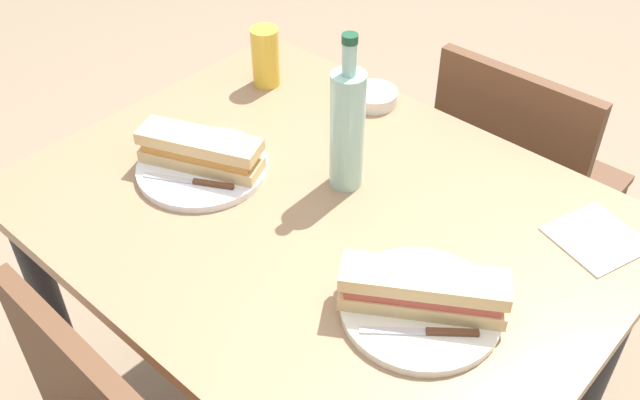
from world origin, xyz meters
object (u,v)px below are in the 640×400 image
(water_bottle, at_px, (347,128))
(dining_table, at_px, (320,256))
(knife_near, at_px, (194,182))
(baguette_sandwich_far, at_px, (423,289))
(knife_far, at_px, (427,332))
(baguette_sandwich_near, at_px, (200,150))
(beer_glass, at_px, (266,57))
(olive_bowl, at_px, (374,97))
(chair_near, at_px, (515,188))
(plate_far, at_px, (421,307))
(plate_near, at_px, (203,167))

(water_bottle, bearing_deg, dining_table, 99.16)
(knife_near, bearing_deg, baguette_sandwich_far, -175.12)
(dining_table, xyz_separation_m, knife_far, (-0.32, 0.12, 0.14))
(knife_near, bearing_deg, baguette_sandwich_near, -56.13)
(dining_table, xyz_separation_m, beer_glass, (0.39, -0.24, 0.19))
(dining_table, bearing_deg, olive_bowl, -66.46)
(chair_near, height_order, baguette_sandwich_far, chair_near)
(baguette_sandwich_far, relative_size, olive_bowl, 2.46)
(plate_far, xyz_separation_m, baguette_sandwich_far, (0.00, 0.00, 0.04))
(knife_far, bearing_deg, water_bottle, -31.54)
(water_bottle, bearing_deg, plate_far, 150.88)
(plate_near, distance_m, olive_bowl, 0.43)
(baguette_sandwich_far, distance_m, beer_glass, 0.74)
(plate_far, height_order, knife_far, knife_far)
(olive_bowl, bearing_deg, knife_near, 82.18)
(dining_table, relative_size, plate_far, 4.23)
(dining_table, height_order, baguette_sandwich_far, baguette_sandwich_far)
(plate_near, xyz_separation_m, plate_far, (-0.53, 0.01, 0.00))
(baguette_sandwich_near, relative_size, plate_far, 0.98)
(plate_far, xyz_separation_m, olive_bowl, (0.43, -0.42, 0.01))
(baguette_sandwich_far, bearing_deg, chair_near, -75.41)
(baguette_sandwich_far, bearing_deg, water_bottle, -29.12)
(knife_near, relative_size, knife_far, 1.12)
(dining_table, relative_size, baguette_sandwich_far, 4.26)
(plate_near, height_order, beer_glass, beer_glass)
(knife_far, relative_size, water_bottle, 0.47)
(dining_table, distance_m, chair_near, 0.64)
(knife_far, xyz_separation_m, water_bottle, (0.34, -0.21, 0.11))
(baguette_sandwich_near, distance_m, beer_glass, 0.34)
(plate_far, bearing_deg, water_bottle, -29.12)
(baguette_sandwich_near, relative_size, knife_near, 1.54)
(beer_glass, bearing_deg, olive_bowl, -156.68)
(dining_table, distance_m, knife_near, 0.28)
(plate_near, bearing_deg, baguette_sandwich_far, 179.41)
(chair_near, xyz_separation_m, baguette_sandwich_near, (0.35, 0.68, 0.32))
(plate_far, relative_size, olive_bowl, 2.47)
(plate_near, xyz_separation_m, baguette_sandwich_far, (-0.53, 0.01, 0.04))
(knife_near, bearing_deg, water_bottle, -133.82)
(baguette_sandwich_near, xyz_separation_m, knife_near, (-0.03, 0.05, -0.03))
(knife_near, distance_m, knife_far, 0.54)
(plate_near, bearing_deg, olive_bowl, -102.98)
(plate_near, bearing_deg, chair_near, -117.04)
(dining_table, xyz_separation_m, water_bottle, (0.01, -0.09, 0.25))
(beer_glass, relative_size, olive_bowl, 1.31)
(beer_glass, bearing_deg, plate_far, 154.44)
(olive_bowl, bearing_deg, baguette_sandwich_near, 77.02)
(plate_far, distance_m, water_bottle, 0.36)
(beer_glass, distance_m, olive_bowl, 0.26)
(plate_far, distance_m, knife_far, 0.06)
(water_bottle, bearing_deg, plate_near, 34.65)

